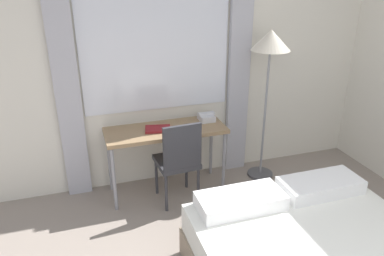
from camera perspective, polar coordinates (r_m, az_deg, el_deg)
The scene contains 6 objects.
wall_back_with_window at distance 3.98m, azimuth -2.67°, elevation 10.24°, with size 5.45×0.13×2.70m.
desk at distance 3.87m, azimuth -4.02°, elevation -1.03°, with size 1.24×0.47×0.73m.
desk_chair at distance 3.72m, azimuth -2.04°, elevation -4.61°, with size 0.42×0.42×0.91m.
standing_lamp at distance 4.00m, azimuth 11.80°, elevation 11.28°, with size 0.41×0.41×1.68m.
telephone at distance 4.03m, azimuth 2.20°, elevation 1.68°, with size 0.18×0.18×0.09m.
book at distance 3.81m, azimuth -5.22°, elevation -0.13°, with size 0.29×0.23×0.02m.
Camera 1 is at (-1.04, -0.68, 2.25)m, focal length 35.00 mm.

